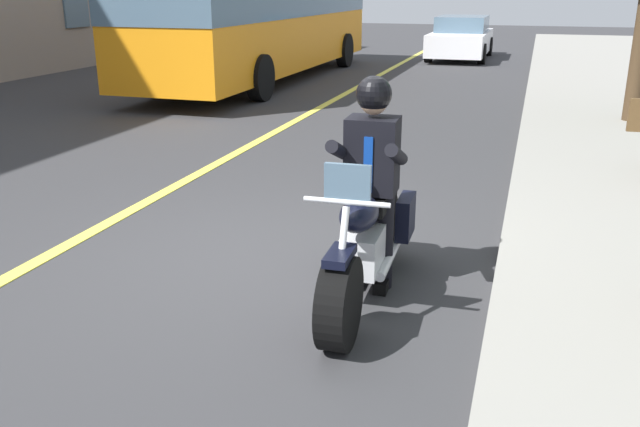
{
  "coord_description": "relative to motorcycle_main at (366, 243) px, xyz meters",
  "views": [
    {
      "loc": [
        5.36,
        2.16,
        2.39
      ],
      "look_at": [
        0.73,
        0.71,
        0.75
      ],
      "focal_mm": 37.98,
      "sensor_mm": 36.0,
      "label": 1
    }
  ],
  "objects": [
    {
      "name": "rider_main",
      "position": [
        -0.19,
        -0.01,
        0.58
      ],
      "size": [
        0.63,
        0.56,
        1.74
      ],
      "color": "black",
      "rests_on": "ground_plane"
    },
    {
      "name": "ground_plane",
      "position": [
        -0.49,
        -1.01,
        -0.45
      ],
      "size": [
        80.0,
        80.0,
        0.0
      ],
      "primitive_type": "plane",
      "color": "#333335"
    },
    {
      "name": "lane_center_stripe",
      "position": [
        -0.49,
        -3.01,
        -0.45
      ],
      "size": [
        60.0,
        0.16,
        0.01
      ],
      "primitive_type": "cube",
      "color": "#E5DB4C",
      "rests_on": "ground_plane"
    },
    {
      "name": "bus_near",
      "position": [
        -12.0,
        -5.7,
        1.42
      ],
      "size": [
        11.05,
        2.7,
        3.3
      ],
      "color": "orange",
      "rests_on": "ground_plane"
    },
    {
      "name": "motorcycle_main",
      "position": [
        0.0,
        0.0,
        0.0
      ],
      "size": [
        2.22,
        0.63,
        1.26
      ],
      "color": "black",
      "rests_on": "ground_plane"
    },
    {
      "name": "car_silver",
      "position": [
        -19.14,
        -1.38,
        0.24
      ],
      "size": [
        4.6,
        1.92,
        1.4
      ],
      "color": "white",
      "rests_on": "ground_plane"
    }
  ]
}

